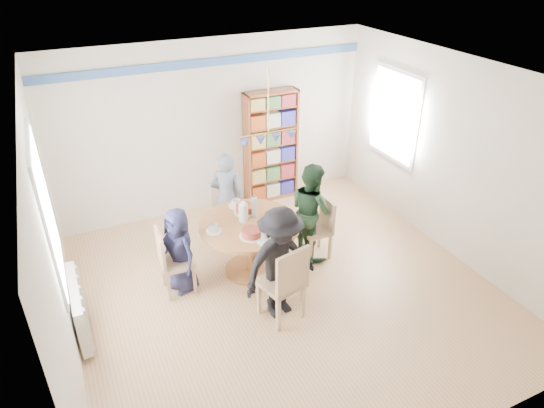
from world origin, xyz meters
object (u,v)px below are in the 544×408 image
chair_far (225,206)px  chair_near (286,281)px  radiator (79,308)px  person_right (311,211)px  bookshelf (271,148)px  person_left (180,250)px  person_far (227,196)px  chair_right (320,226)px  person_near (280,264)px  dining_table (250,236)px  chair_left (171,259)px

chair_far → chair_near: bearing=-90.7°
radiator → person_right: person_right is taller
chair_far → bookshelf: 1.41m
chair_near → person_left: size_ratio=0.89×
person_far → bookshelf: size_ratio=0.72×
chair_right → person_near: 1.36m
person_right → bookshelf: size_ratio=0.74×
chair_far → bookshelf: bearing=34.8°
chair_right → person_far: (-1.00, 0.99, 0.20)m
chair_right → chair_far: (-1.00, 1.07, -0.00)m
dining_table → person_left: 0.92m
person_right → bookshelf: 1.77m
chair_near → bookshelf: size_ratio=0.55×
person_left → dining_table: bearing=67.6°
chair_right → person_left: person_left is taller
dining_table → person_left: (-0.92, 0.04, 0.01)m
dining_table → person_near: person_near is taller
radiator → person_near: person_near is taller
dining_table → person_near: (-0.00, -0.90, 0.15)m
chair_left → person_near: 1.41m
chair_right → bookshelf: 1.89m
chair_left → person_right: bearing=0.7°
radiator → bookshelf: 3.92m
dining_table → person_left: size_ratio=1.14×
person_left → person_far: person_far is taller
person_right → person_far: size_ratio=1.03×
chair_left → chair_near: (1.05, -1.05, 0.06)m
dining_table → chair_right: chair_right is taller
chair_left → person_right: person_right is taller
person_right → person_near: size_ratio=0.97×
bookshelf → chair_near: bearing=-111.7°
person_near → chair_near: bearing=-97.7°
dining_table → chair_near: 1.04m
chair_near → person_right: (0.92, 1.08, 0.13)m
chair_near → person_near: 0.20m
chair_left → bookshelf: 2.84m
bookshelf → person_far: bearing=-142.3°
chair_right → chair_near: 1.43m
chair_near → chair_far: bearing=89.3°
radiator → dining_table: (2.18, 0.26, 0.21)m
dining_table → person_far: size_ratio=0.97×
dining_table → chair_left: (-1.05, 0.01, -0.06)m
person_near → chair_right: bearing=30.9°
person_right → person_far: person_right is taller
person_left → chair_near: bearing=20.6°
person_left → person_far: size_ratio=0.85×
bookshelf → radiator: bearing=-148.3°
chair_far → chair_near: chair_near is taller
dining_table → chair_far: bearing=88.6°
chair_far → person_left: bearing=-134.2°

